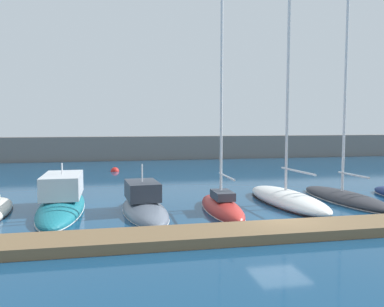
{
  "coord_description": "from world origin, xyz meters",
  "views": [
    {
      "loc": [
        -7.59,
        -16.75,
        4.85
      ],
      "look_at": [
        -3.43,
        4.15,
        3.15
      ],
      "focal_mm": 35.87,
      "sensor_mm": 36.0,
      "label": 1
    }
  ],
  "objects_px": {
    "sailboat_white_fifth": "(287,199)",
    "motorboat_slate_third": "(144,207)",
    "mooring_buoy_red": "(115,171)",
    "motorboat_teal_second": "(62,201)",
    "sailboat_red_fourth": "(222,206)",
    "sailboat_charcoal_sixth": "(344,195)"
  },
  "relations": [
    {
      "from": "motorboat_teal_second",
      "to": "sailboat_red_fourth",
      "type": "xyz_separation_m",
      "value": [
        8.64,
        -2.27,
        -0.16
      ]
    },
    {
      "from": "motorboat_teal_second",
      "to": "sailboat_red_fourth",
      "type": "distance_m",
      "value": 8.94
    },
    {
      "from": "motorboat_slate_third",
      "to": "sailboat_charcoal_sixth",
      "type": "distance_m",
      "value": 12.54
    },
    {
      "from": "sailboat_charcoal_sixth",
      "to": "mooring_buoy_red",
      "type": "xyz_separation_m",
      "value": [
        -14.1,
        17.6,
        -0.37
      ]
    },
    {
      "from": "motorboat_slate_third",
      "to": "sailboat_white_fifth",
      "type": "distance_m",
      "value": 8.54
    },
    {
      "from": "motorboat_slate_third",
      "to": "sailboat_red_fourth",
      "type": "distance_m",
      "value": 4.24
    },
    {
      "from": "sailboat_charcoal_sixth",
      "to": "mooring_buoy_red",
      "type": "distance_m",
      "value": 22.56
    },
    {
      "from": "sailboat_white_fifth",
      "to": "motorboat_teal_second",
      "type": "bearing_deg",
      "value": 79.51
    },
    {
      "from": "sailboat_white_fifth",
      "to": "sailboat_charcoal_sixth",
      "type": "bearing_deg",
      "value": -91.28
    },
    {
      "from": "sailboat_charcoal_sixth",
      "to": "sailboat_red_fourth",
      "type": "bearing_deg",
      "value": 95.33
    },
    {
      "from": "sailboat_white_fifth",
      "to": "mooring_buoy_red",
      "type": "xyz_separation_m",
      "value": [
        -10.12,
        17.88,
        -0.33
      ]
    },
    {
      "from": "mooring_buoy_red",
      "to": "sailboat_charcoal_sixth",
      "type": "bearing_deg",
      "value": -51.29
    },
    {
      "from": "motorboat_slate_third",
      "to": "sailboat_red_fourth",
      "type": "xyz_separation_m",
      "value": [
        4.19,
        -0.63,
        0.01
      ]
    },
    {
      "from": "motorboat_teal_second",
      "to": "motorboat_slate_third",
      "type": "bearing_deg",
      "value": -111.17
    },
    {
      "from": "sailboat_white_fifth",
      "to": "sailboat_red_fourth",
      "type": "bearing_deg",
      "value": 98.84
    },
    {
      "from": "sailboat_charcoal_sixth",
      "to": "motorboat_teal_second",
      "type": "bearing_deg",
      "value": 82.93
    },
    {
      "from": "motorboat_slate_third",
      "to": "sailboat_white_fifth",
      "type": "bearing_deg",
      "value": -92.29
    },
    {
      "from": "motorboat_slate_third",
      "to": "mooring_buoy_red",
      "type": "relative_size",
      "value": 8.46
    },
    {
      "from": "sailboat_red_fourth",
      "to": "mooring_buoy_red",
      "type": "bearing_deg",
      "value": 16.73
    },
    {
      "from": "sailboat_red_fourth",
      "to": "motorboat_slate_third",
      "type": "bearing_deg",
      "value": 81.27
    },
    {
      "from": "sailboat_white_fifth",
      "to": "motorboat_slate_third",
      "type": "bearing_deg",
      "value": 87.82
    },
    {
      "from": "motorboat_slate_third",
      "to": "sailboat_charcoal_sixth",
      "type": "bearing_deg",
      "value": -92.01
    }
  ]
}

